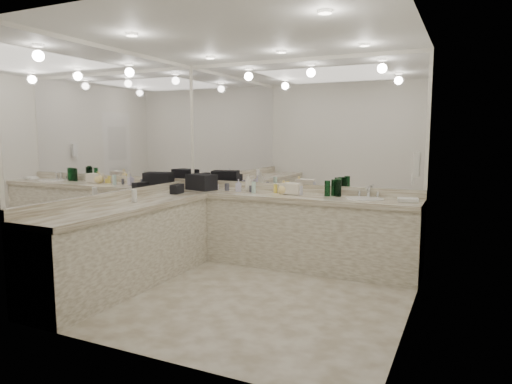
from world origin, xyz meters
The scene contains 37 objects.
floor centered at (0.00, 0.00, 0.00)m, with size 3.20×3.20×0.00m, color beige.
ceiling centered at (0.00, 0.00, 2.60)m, with size 3.20×3.20×0.00m, color white.
wall_back centered at (0.00, 1.50, 1.30)m, with size 3.20×0.02×2.60m, color silver.
wall_left centered at (-1.60, 0.00, 1.30)m, with size 0.02×3.00×2.60m, color silver.
wall_right centered at (1.60, 0.00, 1.30)m, with size 0.02×3.00×2.60m, color silver.
vanity_back_base centered at (0.00, 1.20, 0.42)m, with size 3.20×0.60×0.84m, color silver.
vanity_back_top centered at (0.00, 1.19, 0.87)m, with size 3.20×0.64×0.06m, color beige.
vanity_left_base centered at (-1.30, -0.30, 0.42)m, with size 0.60×2.40×0.84m, color silver.
vanity_left_top centered at (-1.29, -0.30, 0.87)m, with size 0.64×2.42×0.06m, color beige.
backsplash_back centered at (0.00, 1.48, 0.95)m, with size 3.20×0.04×0.10m, color beige.
backsplash_left centered at (-1.58, 0.00, 0.95)m, with size 0.04×3.00×0.10m, color beige.
mirror_back centered at (0.00, 1.49, 1.77)m, with size 3.12×0.01×1.55m, color white.
mirror_left centered at (-1.59, 0.00, 1.77)m, with size 0.01×2.92×1.55m, color white.
sink centered at (0.95, 1.20, 0.90)m, with size 0.44×0.44×0.03m, color white.
faucet centered at (0.95, 1.41, 0.97)m, with size 0.24×0.16×0.14m, color silver.
wall_phone centered at (1.56, 0.70, 1.35)m, with size 0.06×0.10×0.24m, color white.
door centered at (1.59, -0.50, 1.05)m, with size 0.02×0.82×2.10m, color white.
black_toiletry_bag centered at (-1.23, 1.15, 1.01)m, with size 0.38×0.24×0.22m, color black.
black_bag_spill centered at (-1.30, 0.68, 0.96)m, with size 0.10×0.21×0.12m, color black.
cream_cosmetic_case centered at (0.04, 1.23, 0.97)m, with size 0.24×0.14×0.14m, color beige.
hand_towel centered at (1.43, 1.20, 0.92)m, with size 0.22×0.15×0.04m, color white.
lotion_left centered at (-1.30, -0.13, 0.97)m, with size 0.06×0.06×0.14m, color white.
soap_bottle_a centered at (-0.60, 1.29, 1.01)m, with size 0.09×0.09×0.23m, color silver.
soap_bottle_b centered at (-0.70, 1.20, 0.98)m, with size 0.07×0.08×0.16m, color silver.
soap_bottle_c centered at (-0.06, 1.21, 0.99)m, with size 0.14×0.14×0.18m, color #FBDB82.
green_bottle_0 centered at (0.60, 1.33, 1.00)m, with size 0.07×0.07×0.20m, color #0F491F.
green_bottle_1 centered at (0.48, 1.26, 0.99)m, with size 0.07×0.07×0.19m, color #0F491F.
green_bottle_2 centered at (0.58, 1.33, 0.99)m, with size 0.06×0.06×0.18m, color #0F491F.
green_bottle_3 centered at (0.62, 1.28, 1.01)m, with size 0.07×0.07×0.21m, color #0F491F.
green_bottle_4 centered at (0.55, 1.32, 1.00)m, with size 0.06×0.06×0.20m, color #0F491F.
amenity_bottle_0 centered at (-0.44, 1.13, 0.97)m, with size 0.05×0.05×0.15m, color silver.
amenity_bottle_1 centered at (0.15, 1.23, 0.96)m, with size 0.06×0.06×0.11m, color silver.
amenity_bottle_2 centered at (-0.88, 1.23, 0.95)m, with size 0.06×0.06×0.09m, color #3F3F4C.
amenity_bottle_3 centered at (-1.10, 1.35, 0.93)m, with size 0.04×0.04×0.06m, color silver.
amenity_bottle_4 centered at (-0.20, 1.28, 0.95)m, with size 0.05×0.05×0.11m, color #F2D84C.
amenity_bottle_5 centered at (-0.14, 1.30, 0.93)m, with size 0.06×0.06×0.06m, color #F2D84C.
amenity_bottle_6 centered at (-0.53, 1.22, 0.94)m, with size 0.04×0.04×0.08m, color #3F3F4C.
Camera 1 is at (2.03, -4.06, 1.64)m, focal length 32.00 mm.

